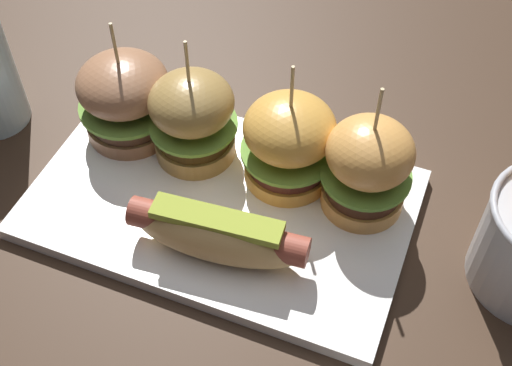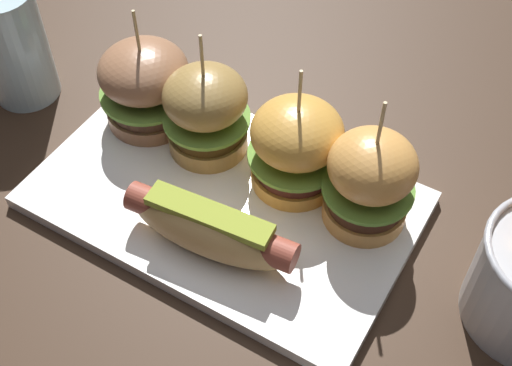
# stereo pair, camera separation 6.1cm
# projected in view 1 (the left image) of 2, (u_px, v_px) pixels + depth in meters

# --- Properties ---
(ground_plane) EXTENTS (3.00, 3.00, 0.00)m
(ground_plane) POSITION_uv_depth(u_px,v_px,m) (222.00, 208.00, 0.66)
(ground_plane) COLOR #382619
(platter_main) EXTENTS (0.36, 0.22, 0.01)m
(platter_main) POSITION_uv_depth(u_px,v_px,m) (221.00, 204.00, 0.65)
(platter_main) COLOR white
(platter_main) RESTS_ON ground
(hot_dog) EXTENTS (0.16, 0.06, 0.05)m
(hot_dog) POSITION_uv_depth(u_px,v_px,m) (218.00, 233.00, 0.59)
(hot_dog) COLOR tan
(hot_dog) RESTS_ON platter_main
(slider_far_left) EXTENTS (0.10, 0.10, 0.13)m
(slider_far_left) POSITION_uv_depth(u_px,v_px,m) (125.00, 97.00, 0.67)
(slider_far_left) COLOR #966646
(slider_far_left) RESTS_ON platter_main
(slider_center_left) EXTENTS (0.09, 0.09, 0.14)m
(slider_center_left) POSITION_uv_depth(u_px,v_px,m) (193.00, 117.00, 0.65)
(slider_center_left) COLOR olive
(slider_center_left) RESTS_ON platter_main
(slider_center_right) EXTENTS (0.09, 0.09, 0.14)m
(slider_center_right) POSITION_uv_depth(u_px,v_px,m) (289.00, 141.00, 0.63)
(slider_center_right) COLOR gold
(slider_center_right) RESTS_ON platter_main
(slider_far_right) EXTENTS (0.08, 0.08, 0.14)m
(slider_far_right) POSITION_uv_depth(u_px,v_px,m) (368.00, 167.00, 0.61)
(slider_far_right) COLOR #D49449
(slider_far_right) RESTS_ON platter_main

